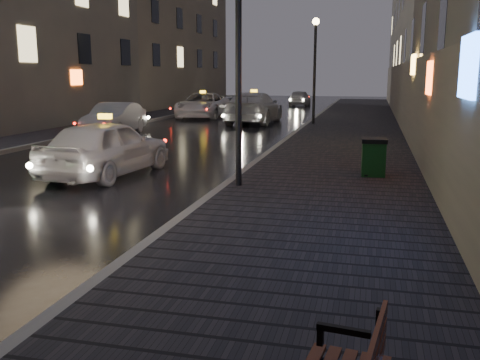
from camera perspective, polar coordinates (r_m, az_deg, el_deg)
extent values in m
cube|color=black|center=(26.96, 11.93, 5.47)|extent=(4.60, 58.00, 0.15)
cube|color=slate|center=(27.15, 6.84, 5.67)|extent=(0.20, 58.00, 0.15)
cube|color=black|center=(30.14, -12.89, 6.02)|extent=(2.40, 58.00, 0.15)
cube|color=slate|center=(29.58, -10.62, 6.02)|extent=(0.20, 58.00, 0.15)
cube|color=#605B54|center=(31.14, 18.91, 17.73)|extent=(1.80, 50.00, 13.00)
cube|color=#6B6051|center=(48.49, -8.62, 14.49)|extent=(6.00, 22.00, 11.00)
cylinder|color=black|center=(12.18, -0.16, 11.04)|extent=(0.14, 0.14, 5.00)
cylinder|color=black|center=(27.97, 7.95, 11.09)|extent=(0.14, 0.14, 5.00)
sphere|color=#FFD88C|center=(28.09, 8.10, 16.40)|extent=(0.36, 0.36, 0.36)
cube|color=black|center=(4.28, 14.53, -17.34)|extent=(0.07, 0.07, 0.68)
cube|color=black|center=(4.25, 10.98, -15.45)|extent=(0.41, 0.10, 0.05)
cube|color=black|center=(13.98, 14.05, 2.18)|extent=(0.61, 0.61, 0.84)
cube|color=black|center=(13.91, 14.14, 4.12)|extent=(0.65, 0.65, 0.11)
imported|color=white|center=(14.72, -14.05, 3.38)|extent=(2.20, 4.62, 1.52)
imported|color=#9A99A0|center=(24.54, -13.26, 6.35)|extent=(1.85, 4.43, 1.42)
imported|color=silver|center=(29.63, 1.49, 7.71)|extent=(2.44, 5.88, 1.70)
imported|color=silver|center=(33.67, -3.97, 7.97)|extent=(2.77, 5.59, 1.52)
imported|color=gray|center=(45.72, 6.40, 8.68)|extent=(1.62, 3.90, 1.32)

